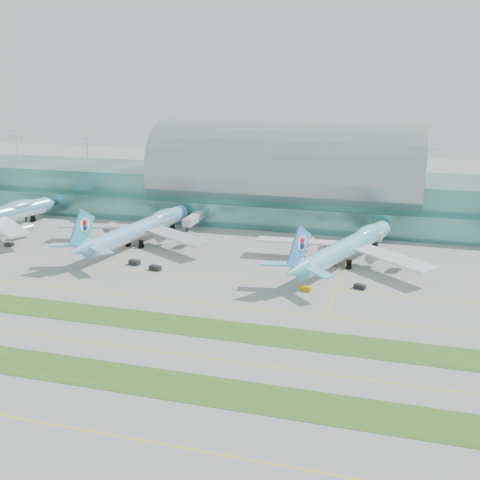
% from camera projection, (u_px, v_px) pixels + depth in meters
% --- Properties ---
extents(ground, '(700.00, 700.00, 0.00)m').
position_uv_depth(ground, '(181.00, 328.00, 155.85)').
color(ground, gray).
rests_on(ground, ground).
extents(terminal, '(340.00, 69.10, 36.00)m').
position_uv_depth(terminal, '(286.00, 187.00, 271.11)').
color(terminal, '#3D7A75').
rests_on(terminal, ground).
extents(grass_strip_near, '(420.00, 12.00, 0.08)m').
position_uv_depth(grass_strip_near, '(133.00, 379.00, 129.95)').
color(grass_strip_near, '#2D591E').
rests_on(grass_strip_near, ground).
extents(grass_strip_far, '(420.00, 12.00, 0.08)m').
position_uv_depth(grass_strip_far, '(184.00, 325.00, 157.69)').
color(grass_strip_far, '#2D591E').
rests_on(grass_strip_far, ground).
extents(taxiline_a, '(420.00, 0.35, 0.01)m').
position_uv_depth(taxiline_a, '(85.00, 430.00, 111.47)').
color(taxiline_a, yellow).
rests_on(taxiline_a, ground).
extents(taxiline_b, '(420.00, 0.35, 0.01)m').
position_uv_depth(taxiline_b, '(159.00, 351.00, 142.91)').
color(taxiline_b, yellow).
rests_on(taxiline_b, ground).
extents(taxiline_c, '(420.00, 0.35, 0.01)m').
position_uv_depth(taxiline_c, '(204.00, 303.00, 172.50)').
color(taxiline_c, yellow).
rests_on(taxiline_c, ground).
extents(taxiline_d, '(420.00, 0.35, 0.01)m').
position_uv_depth(taxiline_d, '(227.00, 279.00, 192.84)').
color(taxiline_d, yellow).
rests_on(taxiline_d, ground).
extents(airliner_b, '(66.18, 75.81, 20.91)m').
position_uv_depth(airliner_b, '(140.00, 228.00, 230.43)').
color(airliner_b, '#67AEE3').
rests_on(airliner_b, ground).
extents(airliner_c, '(63.12, 73.42, 20.88)m').
position_uv_depth(airliner_c, '(347.00, 246.00, 206.49)').
color(airliner_c, '#64CBDD').
rests_on(airliner_c, ground).
extents(gse_b, '(3.34, 2.22, 1.39)m').
position_uv_depth(gse_b, '(9.00, 245.00, 228.90)').
color(gse_b, black).
rests_on(gse_b, ground).
extents(gse_c, '(3.94, 2.71, 1.74)m').
position_uv_depth(gse_c, '(135.00, 262.00, 206.91)').
color(gse_c, black).
rests_on(gse_c, ground).
extents(gse_d, '(4.44, 3.07, 1.54)m').
position_uv_depth(gse_d, '(155.00, 268.00, 201.36)').
color(gse_d, black).
rests_on(gse_d, ground).
extents(gse_e, '(3.81, 2.67, 1.45)m').
position_uv_depth(gse_e, '(306.00, 289.00, 182.30)').
color(gse_e, '#CDA00C').
rests_on(gse_e, ground).
extents(gse_f, '(3.96, 2.94, 1.40)m').
position_uv_depth(gse_f, '(360.00, 287.00, 184.05)').
color(gse_f, black).
rests_on(gse_f, ground).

